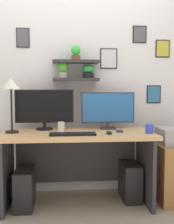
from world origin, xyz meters
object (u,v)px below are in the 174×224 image
at_px(desk_lamp, 11,89).
at_px(cell_phone, 119,131).
at_px(keyboard, 73,134).
at_px(computer_mouse, 109,133).
at_px(coffee_mug, 149,129).
at_px(monitor_left, 44,108).
at_px(computer_tower_right, 130,181).
at_px(monitor_right, 108,110).
at_px(pen_cup, 61,127).
at_px(desk, 77,152).
at_px(computer_tower_left, 25,188).

distance_m(desk_lamp, cell_phone, 1.16).
bearing_deg(keyboard, computer_mouse, 3.29).
relative_size(cell_phone, coffee_mug, 1.56).
bearing_deg(keyboard, monitor_left, 126.34).
bearing_deg(computer_tower_right, coffee_mug, -61.17).
relative_size(monitor_right, pen_cup, 5.80).
bearing_deg(desk, desk_lamp, -177.03).
bearing_deg(monitor_left, computer_tower_right, -7.17).
relative_size(computer_mouse, cell_phone, 0.64).
bearing_deg(computer_tower_left, cell_phone, 1.12).
distance_m(monitor_right, computer_tower_left, 1.19).
bearing_deg(desk, computer_mouse, -34.76).
xyz_separation_m(monitor_left, keyboard, (0.29, -0.39, -0.22)).
distance_m(desk, desk_lamp, 0.92).
relative_size(monitor_right, desk_lamp, 1.07).
relative_size(monitor_left, computer_mouse, 6.89).
bearing_deg(cell_phone, computer_tower_right, 42.77).
height_order(monitor_right, computer_tower_right, monitor_right).
bearing_deg(monitor_left, pen_cup, -41.30).
bearing_deg(computer_tower_left, desk_lamp, 160.32).
relative_size(monitor_right, computer_tower_left, 1.45).
bearing_deg(computer_tower_right, keyboard, -156.20).
xyz_separation_m(computer_mouse, cell_phone, (0.13, 0.15, -0.01)).
bearing_deg(keyboard, computer_tower_right, 23.80).
distance_m(monitor_left, coffee_mug, 1.12).
relative_size(cell_phone, computer_tower_left, 0.35).
bearing_deg(computer_tower_right, monitor_left, 172.83).
relative_size(monitor_left, computer_tower_left, 1.55).
xyz_separation_m(keyboard, computer_tower_right, (0.63, 0.28, -0.56)).
distance_m(coffee_mug, pen_cup, 0.89).
xyz_separation_m(cell_phone, computer_tower_right, (0.14, 0.11, -0.56)).
height_order(cell_phone, computer_tower_right, cell_phone).
relative_size(monitor_right, computer_mouse, 6.44).
relative_size(keyboard, computer_tower_right, 1.10).
relative_size(desk, computer_tower_left, 3.83).
bearing_deg(computer_mouse, computer_tower_right, 43.17).
distance_m(keyboard, computer_mouse, 0.35).
relative_size(keyboard, computer_tower_left, 1.10).
bearing_deg(monitor_left, monitor_right, -0.01).
distance_m(monitor_left, cell_phone, 0.83).
relative_size(computer_mouse, coffee_mug, 1.00).
xyz_separation_m(cell_phone, coffee_mug, (0.27, -0.13, 0.04)).
height_order(monitor_right, pen_cup, monitor_right).
bearing_deg(coffee_mug, monitor_left, 161.36).
distance_m(monitor_right, coffee_mug, 0.53).
xyz_separation_m(desk_lamp, pen_cup, (0.49, 0.04, -0.39)).
xyz_separation_m(monitor_left, coffee_mug, (1.04, -0.35, -0.19)).
height_order(desk_lamp, computer_tower_right, desk_lamp).
distance_m(pen_cup, computer_tower_left, 0.71).
distance_m(monitor_right, computer_tower_right, 0.81).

